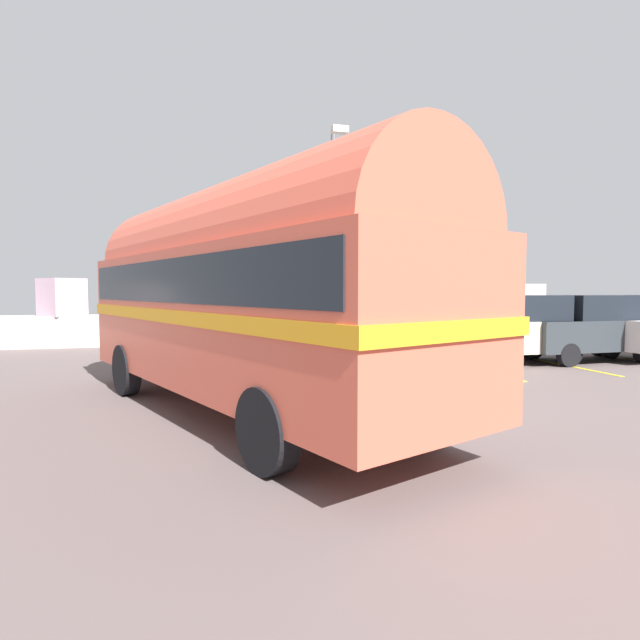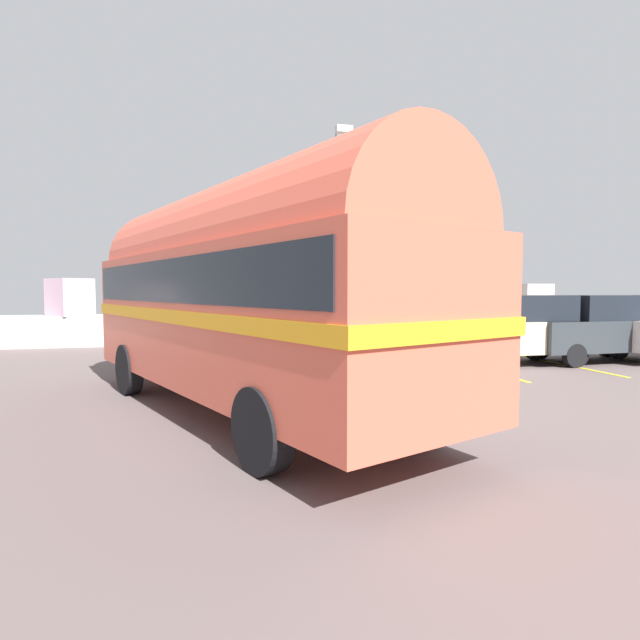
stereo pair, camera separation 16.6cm
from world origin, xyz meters
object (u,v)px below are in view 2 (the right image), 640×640
Objects in this scene: vintage_coach at (242,288)px; parked_car_middle at (595,328)px; parked_car_nearest at (518,329)px; lamp_post at (338,234)px.

vintage_coach is 2.13× the size of parked_car_middle.
lamp_post is (-4.51, 1.97, 2.65)m from parked_car_nearest.
vintage_coach reaches higher than parked_car_nearest.
parked_car_middle is at bearing -2.04° from vintage_coach.
vintage_coach is 1.38× the size of lamp_post.
lamp_post is at bearing 71.43° from parked_car_middle.
parked_car_nearest is 1.00× the size of parked_car_middle.
parked_car_nearest is at bearing 4.07° from vintage_coach.
parked_car_nearest is (7.72, 3.78, -1.08)m from vintage_coach.
vintage_coach is at bearing 117.91° from parked_car_nearest.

